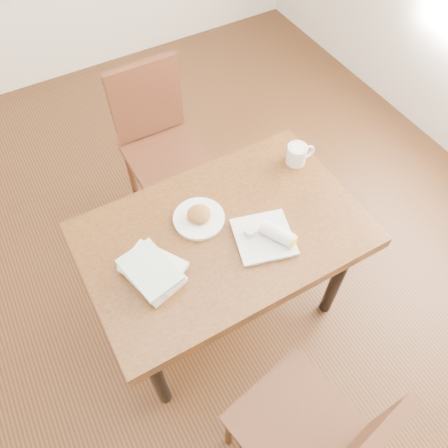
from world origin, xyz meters
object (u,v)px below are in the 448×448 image
plate_scone (199,217)px  book_stack (152,270)px  chair_far (159,137)px  chair_near (316,440)px  coffee_mug (298,154)px  plate_burrito (268,236)px  table (224,242)px

plate_scone → book_stack: 0.31m
chair_far → plate_scone: chair_far is taller
chair_near → coffee_mug: chair_near is taller
book_stack → chair_far: bearing=65.7°
chair_near → plate_burrito: chair_near is taller
plate_burrito → table: bearing=137.6°
table → chair_near: 0.84m
coffee_mug → chair_far: bearing=122.5°
chair_near → book_stack: chair_near is taller
table → plate_scone: plate_scone is taller
table → book_stack: book_stack is taller
coffee_mug → table: bearing=-160.0°
plate_scone → coffee_mug: size_ratio=1.59×
table → plate_scone: bearing=122.5°
chair_near → chair_far: size_ratio=1.00×
chair_far → coffee_mug: bearing=-57.5°
table → plate_scone: 0.16m
chair_near → plate_burrito: bearing=72.1°
table → chair_near: chair_near is taller
table → plate_burrito: plate_burrito is taller
plate_burrito → book_stack: plate_burrito is taller
plate_burrito → chair_far: bearing=94.3°
plate_burrito → book_stack: bearing=170.4°
table → chair_near: size_ratio=1.23×
chair_far → plate_scone: (-0.13, -0.75, 0.22)m
chair_near → book_stack: size_ratio=3.34×
chair_far → book_stack: chair_far is taller
plate_burrito → coffee_mug: bearing=40.4°
plate_scone → plate_burrito: size_ratio=0.77×
plate_scone → plate_burrito: (0.20, -0.23, 0.00)m
plate_scone → book_stack: plate_scone is taller
plate_scone → chair_far: bearing=80.4°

